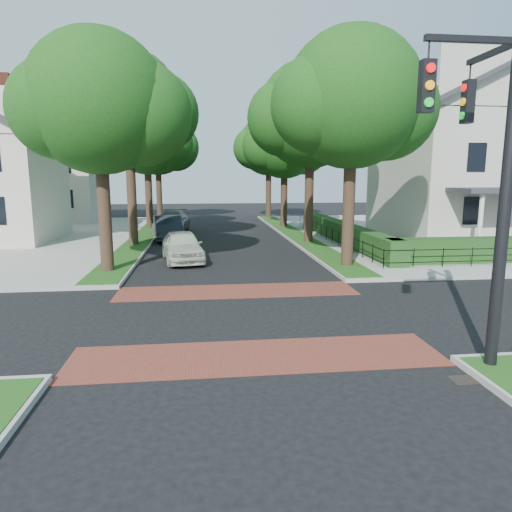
# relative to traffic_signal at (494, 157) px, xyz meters

# --- Properties ---
(ground) EXTENTS (120.00, 120.00, 0.00)m
(ground) POSITION_rel_traffic_signal_xyz_m (-4.89, 4.41, -4.71)
(ground) COLOR black
(ground) RESTS_ON ground
(sidewalk_ne) EXTENTS (30.00, 30.00, 0.15)m
(sidewalk_ne) POSITION_rel_traffic_signal_xyz_m (14.61, 23.41, -4.63)
(sidewalk_ne) COLOR gray
(sidewalk_ne) RESTS_ON ground
(crosswalk_far) EXTENTS (9.00, 2.20, 0.01)m
(crosswalk_far) POSITION_rel_traffic_signal_xyz_m (-4.89, 7.61, -4.70)
(crosswalk_far) COLOR maroon
(crosswalk_far) RESTS_ON ground
(crosswalk_near) EXTENTS (9.00, 2.20, 0.01)m
(crosswalk_near) POSITION_rel_traffic_signal_xyz_m (-4.89, 1.21, -4.70)
(crosswalk_near) COLOR maroon
(crosswalk_near) RESTS_ON ground
(storm_drain) EXTENTS (0.65, 0.45, 0.01)m
(storm_drain) POSITION_rel_traffic_signal_xyz_m (-0.59, -0.59, -4.70)
(storm_drain) COLOR black
(storm_drain) RESTS_ON ground
(grass_strip_ne) EXTENTS (1.60, 29.80, 0.02)m
(grass_strip_ne) POSITION_rel_traffic_signal_xyz_m (0.51, 23.51, -4.55)
(grass_strip_ne) COLOR #1C4012
(grass_strip_ne) RESTS_ON sidewalk_ne
(grass_strip_nw) EXTENTS (1.60, 29.80, 0.02)m
(grass_strip_nw) POSITION_rel_traffic_signal_xyz_m (-10.29, 23.51, -4.55)
(grass_strip_nw) COLOR #1C4012
(grass_strip_nw) RESTS_ON sidewalk_nw
(tree_right_near) EXTENTS (7.75, 6.67, 10.66)m
(tree_right_near) POSITION_rel_traffic_signal_xyz_m (0.72, 11.65, 2.92)
(tree_right_near) COLOR black
(tree_right_near) RESTS_ON sidewalk_ne
(tree_right_mid) EXTENTS (8.25, 7.09, 11.22)m
(tree_right_mid) POSITION_rel_traffic_signal_xyz_m (0.72, 19.66, 3.28)
(tree_right_mid) COLOR black
(tree_right_mid) RESTS_ON sidewalk_ne
(tree_right_far) EXTENTS (7.25, 6.23, 9.74)m
(tree_right_far) POSITION_rel_traffic_signal_xyz_m (0.71, 28.64, 2.20)
(tree_right_far) COLOR black
(tree_right_far) RESTS_ON sidewalk_ne
(tree_right_back) EXTENTS (7.50, 6.45, 10.20)m
(tree_right_back) POSITION_rel_traffic_signal_xyz_m (0.72, 37.64, 2.56)
(tree_right_back) COLOR black
(tree_right_back) RESTS_ON sidewalk_ne
(tree_left_near) EXTENTS (7.50, 6.45, 10.20)m
(tree_left_near) POSITION_rel_traffic_signal_xyz_m (-10.28, 11.64, 2.56)
(tree_left_near) COLOR black
(tree_left_near) RESTS_ON sidewalk_nw
(tree_left_mid) EXTENTS (8.00, 6.88, 11.48)m
(tree_left_mid) POSITION_rel_traffic_signal_xyz_m (-10.28, 19.66, 3.64)
(tree_left_mid) COLOR black
(tree_left_mid) RESTS_ON sidewalk_nw
(tree_left_far) EXTENTS (7.00, 6.02, 9.86)m
(tree_left_far) POSITION_rel_traffic_signal_xyz_m (-10.29, 28.63, 2.41)
(tree_left_far) COLOR black
(tree_left_far) RESTS_ON sidewalk_nw
(tree_left_back) EXTENTS (7.75, 6.66, 10.44)m
(tree_left_back) POSITION_rel_traffic_signal_xyz_m (-10.28, 37.65, 2.70)
(tree_left_back) COLOR black
(tree_left_back) RESTS_ON sidewalk_nw
(hedge_main_road) EXTENTS (1.00, 18.00, 1.20)m
(hedge_main_road) POSITION_rel_traffic_signal_xyz_m (2.81, 19.41, -3.96)
(hedge_main_road) COLOR #1A3A14
(hedge_main_road) RESTS_ON sidewalk_ne
(fence_main_road) EXTENTS (0.06, 18.00, 0.90)m
(fence_main_road) POSITION_rel_traffic_signal_xyz_m (2.01, 19.41, -4.11)
(fence_main_road) COLOR black
(fence_main_road) RESTS_ON sidewalk_ne
(house_victorian) EXTENTS (13.00, 13.05, 12.48)m
(house_victorian) POSITION_rel_traffic_signal_xyz_m (12.62, 20.33, 1.31)
(house_victorian) COLOR beige
(house_victorian) RESTS_ON sidewalk_ne
(house_left_far) EXTENTS (10.00, 9.00, 10.14)m
(house_left_far) POSITION_rel_traffic_signal_xyz_m (-20.38, 36.41, 0.33)
(house_left_far) COLOR beige
(house_left_far) RESTS_ON sidewalk_nw
(traffic_signal) EXTENTS (2.17, 2.00, 8.00)m
(traffic_signal) POSITION_rel_traffic_signal_xyz_m (0.00, 0.00, 0.00)
(traffic_signal) COLOR black
(traffic_signal) RESTS_ON sidewalk_se
(parked_car_front) EXTENTS (2.57, 4.87, 1.58)m
(parked_car_front) POSITION_rel_traffic_signal_xyz_m (-7.19, 14.09, -3.92)
(parked_car_front) COLOR beige
(parked_car_front) RESTS_ON ground
(parked_car_middle) EXTENTS (2.38, 5.20, 1.65)m
(parked_car_middle) POSITION_rel_traffic_signal_xyz_m (-8.49, 22.19, -3.88)
(parked_car_middle) COLOR #1E242D
(parked_car_middle) RESTS_ON ground
(parked_car_rear) EXTENTS (2.72, 5.88, 1.66)m
(parked_car_rear) POSITION_rel_traffic_signal_xyz_m (-8.49, 26.39, -3.87)
(parked_car_rear) COLOR slate
(parked_car_rear) RESTS_ON ground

